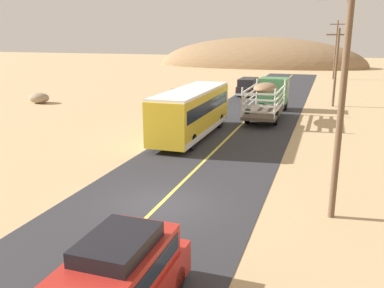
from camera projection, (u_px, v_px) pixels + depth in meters
ground_plane at (161, 204)px, 16.85m from camera, size 240.00×240.00×0.00m
road_surface at (161, 204)px, 16.84m from camera, size 8.00×120.00×0.02m
road_centre_line at (161, 203)px, 16.84m from camera, size 0.16×117.60×0.00m
suv_near at (120, 281)px, 9.61m from camera, size 1.90×4.62×2.29m
livestock_truck at (271, 94)px, 35.47m from camera, size 2.53×9.70×3.02m
bus at (192, 111)px, 27.47m from camera, size 2.54×10.00×3.21m
car_far at (248, 86)px, 46.53m from camera, size 1.90×4.62×1.93m
power_pole_near at (342, 98)px, 14.48m from camera, size 2.20×0.24×8.55m
power_pole_mid at (336, 65)px, 38.74m from camera, size 2.20×0.24×7.32m
power_pole_far at (336, 48)px, 62.64m from camera, size 2.20×0.24×8.83m
boulder_near_shoulder at (39, 98)px, 41.43m from camera, size 2.06×1.73×1.05m
boulder_mid_field at (175, 94)px, 43.60m from camera, size 1.64×1.44×1.23m
distant_hill at (259, 66)px, 89.53m from camera, size 45.08×18.04×12.41m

